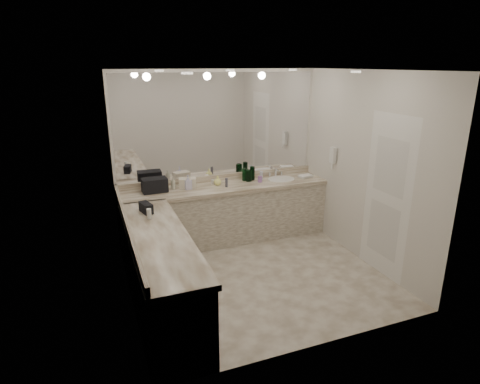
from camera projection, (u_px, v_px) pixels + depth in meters
name	position (u px, v px, depth m)	size (l,w,h in m)	color
floor	(256.00, 275.00, 5.31)	(3.20, 3.20, 0.00)	beige
ceiling	(258.00, 70.00, 4.52)	(3.20, 3.20, 0.00)	white
wall_back	(219.00, 156.00, 6.25)	(3.20, 0.02, 2.60)	silver
wall_left	(122.00, 195.00, 4.37)	(0.02, 3.00, 2.60)	silver
wall_right	(365.00, 169.00, 5.46)	(0.02, 3.00, 2.60)	silver
vanity_back_base	(226.00, 215.00, 6.25)	(3.20, 0.60, 0.84)	beige
vanity_back_top	(226.00, 187.00, 6.10)	(3.20, 0.64, 0.06)	beige
vanity_left_base	(160.00, 275.00, 4.47)	(0.60, 2.40, 0.84)	beige
vanity_left_top	(158.00, 238.00, 4.34)	(0.64, 2.42, 0.06)	beige
backsplash_back	(219.00, 178.00, 6.34)	(3.20, 0.04, 0.10)	beige
backsplash_left	(127.00, 225.00, 4.48)	(0.04, 3.00, 0.10)	beige
mirror_back	(218.00, 125.00, 6.09)	(3.12, 0.01, 1.55)	white
mirror_left	(119.00, 153.00, 4.22)	(0.01, 2.92, 1.55)	white
sink	(281.00, 180.00, 6.43)	(0.44, 0.44, 0.03)	white
faucet	(276.00, 172.00, 6.59)	(0.24, 0.16, 0.14)	silver
wall_phone	(333.00, 155.00, 6.05)	(0.06, 0.10, 0.24)	white
door	(387.00, 197.00, 5.09)	(0.02, 0.82, 2.10)	white
black_toiletry_bag	(155.00, 185.00, 5.77)	(0.35, 0.22, 0.20)	black
black_bag_spill	(146.00, 208.00, 4.98)	(0.10, 0.23, 0.13)	black
cream_cosmetic_case	(187.00, 183.00, 5.97)	(0.25, 0.15, 0.14)	beige
hand_towel	(306.00, 176.00, 6.53)	(0.22, 0.15, 0.04)	white
lotion_left	(149.00, 214.00, 4.76)	(0.05, 0.05, 0.13)	white
soap_bottle_a	(173.00, 183.00, 5.89)	(0.07, 0.07, 0.19)	beige
soap_bottle_b	(188.00, 182.00, 5.89)	(0.10, 0.10, 0.21)	silver
soap_bottle_c	(218.00, 180.00, 6.10)	(0.11, 0.11, 0.15)	#FFFC86
green_bottle_0	(249.00, 176.00, 6.29)	(0.07, 0.07, 0.18)	#0A4318
green_bottle_1	(248.00, 176.00, 6.28)	(0.07, 0.07, 0.19)	#0A4318
green_bottle_2	(244.00, 174.00, 6.33)	(0.07, 0.07, 0.20)	#0A4318
green_bottle_3	(252.00, 173.00, 6.37)	(0.07, 0.07, 0.22)	#0A4318
green_bottle_4	(253.00, 173.00, 6.36)	(0.07, 0.07, 0.22)	#0A4318
amenity_bottle_0	(226.00, 183.00, 6.01)	(0.04, 0.04, 0.14)	#3F3F4C
amenity_bottle_1	(155.00, 189.00, 5.82)	(0.04, 0.04, 0.06)	#9966B2
amenity_bottle_2	(213.00, 182.00, 6.15)	(0.05, 0.05, 0.07)	white
amenity_bottle_3	(260.00, 179.00, 6.26)	(0.07, 0.07, 0.09)	#9966B2
amenity_bottle_4	(261.00, 176.00, 6.37)	(0.05, 0.05, 0.14)	silver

